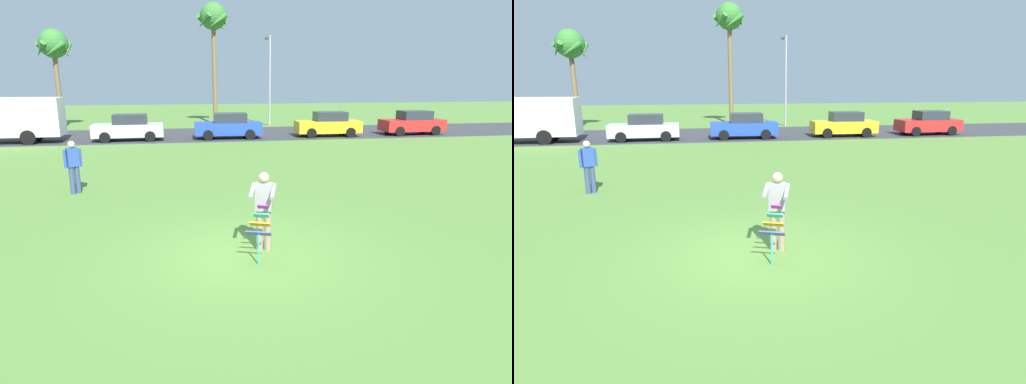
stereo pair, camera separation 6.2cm
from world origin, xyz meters
TOP-DOWN VIEW (x-y plane):
  - ground_plane at (0.00, 0.00)m, footprint 120.00×120.00m
  - road_strip at (0.00, 21.38)m, footprint 120.00×8.00m
  - person_kite_flyer at (0.39, 0.19)m, footprint 0.68×0.75m
  - kite_held at (0.20, -0.41)m, footprint 0.56×0.72m
  - parked_truck_grey_van at (-11.20, 18.98)m, footprint 6.75×2.24m
  - parked_car_silver at (-4.48, 18.98)m, footprint 4.25×1.94m
  - parked_car_blue at (1.64, 18.98)m, footprint 4.23×1.90m
  - parked_car_yellow at (8.23, 18.98)m, footprint 4.25×1.92m
  - parked_car_red at (14.22, 18.98)m, footprint 4.24×1.91m
  - palm_tree_left_near at (-10.38, 27.11)m, footprint 2.58×2.71m
  - palm_tree_right_near at (1.50, 27.92)m, footprint 2.58×2.71m
  - streetlight_pole at (5.76, 26.44)m, footprint 0.24×1.65m
  - person_walker_near at (-4.78, 6.02)m, footprint 0.50×0.38m

SIDE VIEW (x-z plane):
  - ground_plane at x=0.00m, z-range 0.00..0.00m
  - road_strip at x=0.00m, z-range 0.00..0.01m
  - kite_held at x=0.20m, z-range 0.19..1.33m
  - parked_car_silver at x=-4.48m, z-range -0.03..1.57m
  - parked_car_blue at x=1.64m, z-range -0.03..1.57m
  - parked_car_yellow at x=8.23m, z-range -0.03..1.57m
  - parked_car_red at x=14.22m, z-range -0.03..1.57m
  - person_walker_near at x=-4.78m, z-range 0.07..1.80m
  - person_kite_flyer at x=0.39m, z-range 0.09..1.82m
  - parked_truck_grey_van at x=-11.20m, z-range 0.10..2.72m
  - streetlight_pole at x=5.76m, z-range 0.50..7.50m
  - palm_tree_left_near at x=-10.38m, z-range 2.31..9.58m
  - palm_tree_right_near at x=1.50m, z-range 3.27..12.80m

